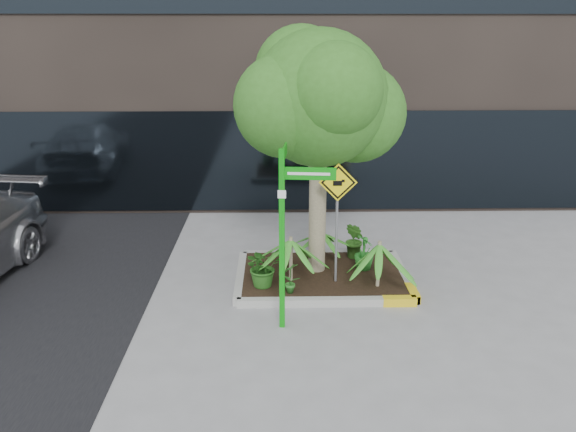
{
  "coord_description": "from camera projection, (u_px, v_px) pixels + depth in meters",
  "views": [
    {
      "loc": [
        -0.68,
        -9.73,
        4.74
      ],
      "look_at": [
        -0.47,
        0.2,
        1.36
      ],
      "focal_mm": 35.0,
      "sensor_mm": 36.0,
      "label": 1
    }
  ],
  "objects": [
    {
      "name": "street_sign_post",
      "position": [
        286.0,
        220.0,
        8.77
      ],
      "size": [
        0.89,
        0.92,
        3.0
      ],
      "rotation": [
        0.0,
        0.0,
        -0.1
      ],
      "color": "#0D9410",
      "rests_on": "ground"
    },
    {
      "name": "tree",
      "position": [
        319.0,
        99.0,
        10.08
      ],
      "size": [
        3.18,
        2.83,
        4.78
      ],
      "color": "gray",
      "rests_on": "ground"
    },
    {
      "name": "shrub_d",
      "position": [
        355.0,
        240.0,
        11.53
      ],
      "size": [
        0.55,
        0.55,
        0.79
      ],
      "primitive_type": "imported",
      "rotation": [
        0.0,
        0.0,
        5.04
      ],
      "color": "#275719",
      "rests_on": "planter"
    },
    {
      "name": "cattle_sign",
      "position": [
        337.0,
        203.0,
        10.17
      ],
      "size": [
        0.7,
        0.19,
        2.27
      ],
      "rotation": [
        0.0,
        0.0,
        -0.01
      ],
      "color": "slate",
      "rests_on": "ground"
    },
    {
      "name": "palm_front",
      "position": [
        380.0,
        244.0,
        10.16
      ],
      "size": [
        1.0,
        1.0,
        1.11
      ],
      "color": "gray",
      "rests_on": "ground"
    },
    {
      "name": "shrub_b",
      "position": [
        364.0,
        252.0,
        11.05
      ],
      "size": [
        0.48,
        0.48,
        0.71
      ],
      "primitive_type": "imported",
      "rotation": [
        0.0,
        0.0,
        1.8
      ],
      "color": "#227122",
      "rests_on": "planter"
    },
    {
      "name": "palm_left",
      "position": [
        291.0,
        240.0,
        10.4
      ],
      "size": [
        0.99,
        0.99,
        1.09
      ],
      "color": "gray",
      "rests_on": "ground"
    },
    {
      "name": "planter",
      "position": [
        324.0,
        275.0,
        10.98
      ],
      "size": [
        3.35,
        2.36,
        0.15
      ],
      "color": "#9E9E99",
      "rests_on": "ground"
    },
    {
      "name": "shrub_a",
      "position": [
        263.0,
        266.0,
        10.32
      ],
      "size": [
        0.96,
        0.96,
        0.78
      ],
      "primitive_type": "imported",
      "rotation": [
        0.0,
        0.0,
        0.54
      ],
      "color": "#225819",
      "rests_on": "planter"
    },
    {
      "name": "palm_back",
      "position": [
        322.0,
        233.0,
        11.42
      ],
      "size": [
        0.7,
        0.7,
        0.78
      ],
      "color": "gray",
      "rests_on": "ground"
    },
    {
      "name": "shrub_c",
      "position": [
        290.0,
        277.0,
        10.07
      ],
      "size": [
        0.44,
        0.44,
        0.6
      ],
      "primitive_type": "imported",
      "rotation": [
        0.0,
        0.0,
        3.86
      ],
      "color": "#23631E",
      "rests_on": "planter"
    },
    {
      "name": "ground",
      "position": [
        313.0,
        286.0,
        10.75
      ],
      "size": [
        80.0,
        80.0,
        0.0
      ],
      "primitive_type": "plane",
      "color": "gray",
      "rests_on": "ground"
    }
  ]
}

